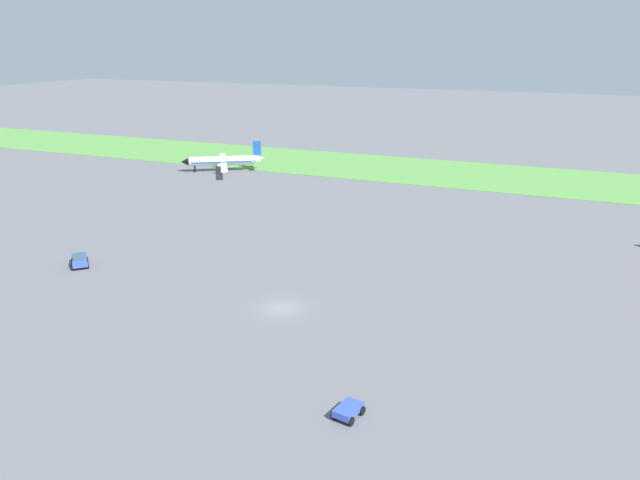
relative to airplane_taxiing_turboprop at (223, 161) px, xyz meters
name	(u,v)px	position (x,y,z in m)	size (l,w,h in m)	color
ground_plane	(281,308)	(43.57, -59.77, -2.33)	(600.00, 600.00, 0.00)	slate
grass_taxiway_strip	(440,172)	(43.57, 16.96, -2.29)	(360.00, 28.00, 0.08)	#549342
airplane_taxiing_turboprop	(223,161)	(0.00, 0.00, 0.00)	(16.26, 18.61, 6.36)	silver
baggage_cart_near_gate	(348,410)	(57.22, -75.81, -1.76)	(2.15, 2.66, 0.90)	#334FB2
pushback_tug_midfield	(80,260)	(14.37, -58.26, -1.41)	(3.81, 3.82, 1.95)	#334FB2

